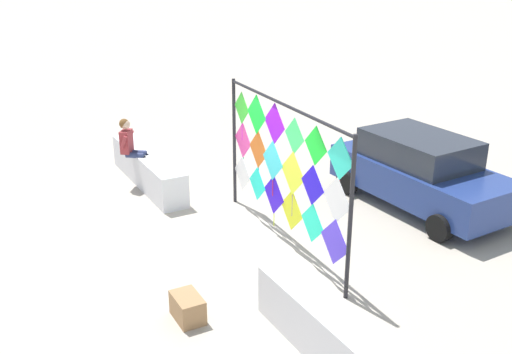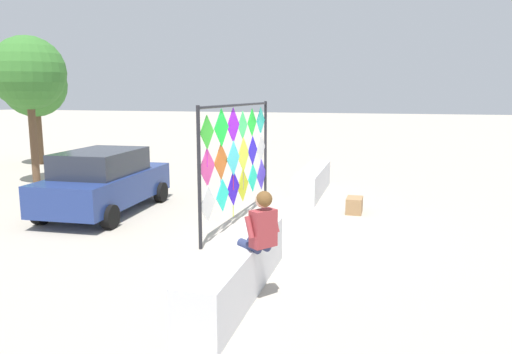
{
  "view_description": "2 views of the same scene",
  "coord_description": "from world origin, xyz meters",
  "px_view_note": "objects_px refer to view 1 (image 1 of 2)",
  "views": [
    {
      "loc": [
        8.84,
        -4.55,
        5.2
      ],
      "look_at": [
        -0.12,
        0.41,
        1.25
      ],
      "focal_mm": 42.19,
      "sensor_mm": 36.0,
      "label": 1
    },
    {
      "loc": [
        -10.21,
        -2.44,
        2.93
      ],
      "look_at": [
        0.39,
        0.38,
        1.02
      ],
      "focal_mm": 34.37,
      "sensor_mm": 36.0,
      "label": 2
    }
  ],
  "objects_px": {
    "parked_car": "(420,171)",
    "cardboard_box_large": "(188,308)",
    "kite_display_rack": "(283,162)",
    "seated_vendor": "(132,147)"
  },
  "relations": [
    {
      "from": "seated_vendor",
      "to": "parked_car",
      "type": "distance_m",
      "value": 6.35
    },
    {
      "from": "cardboard_box_large",
      "to": "kite_display_rack",
      "type": "bearing_deg",
      "value": 120.08
    },
    {
      "from": "parked_car",
      "to": "cardboard_box_large",
      "type": "relative_size",
      "value": 6.98
    },
    {
      "from": "seated_vendor",
      "to": "cardboard_box_large",
      "type": "bearing_deg",
      "value": -10.31
    },
    {
      "from": "parked_car",
      "to": "cardboard_box_large",
      "type": "distance_m",
      "value": 6.15
    },
    {
      "from": "kite_display_rack",
      "to": "cardboard_box_large",
      "type": "bearing_deg",
      "value": -59.92
    },
    {
      "from": "seated_vendor",
      "to": "parked_car",
      "type": "relative_size",
      "value": 0.4
    },
    {
      "from": "kite_display_rack",
      "to": "seated_vendor",
      "type": "relative_size",
      "value": 2.7
    },
    {
      "from": "seated_vendor",
      "to": "parked_car",
      "type": "height_order",
      "value": "seated_vendor"
    },
    {
      "from": "kite_display_rack",
      "to": "cardboard_box_large",
      "type": "xyz_separation_m",
      "value": [
        1.46,
        -2.52,
        -1.41
      ]
    }
  ]
}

